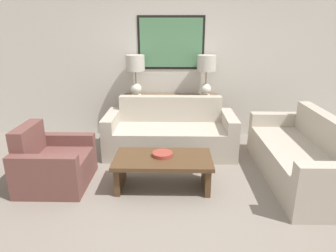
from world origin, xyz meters
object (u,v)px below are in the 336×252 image
(decorative_bowl, at_px, (163,154))
(table_lamp_left, at_px, (135,69))
(couch_by_side, at_px, (302,158))
(coffee_table, at_px, (163,165))
(armchair_near_back_wall, at_px, (53,164))
(table_lamp_right, at_px, (206,69))
(couch_by_back_wall, at_px, (170,135))
(console_table, at_px, (171,117))

(decorative_bowl, bearing_deg, table_lamp_left, 106.77)
(couch_by_side, bearing_deg, coffee_table, -171.51)
(armchair_near_back_wall, bearing_deg, decorative_bowl, -0.77)
(table_lamp_right, distance_m, coffee_table, 2.18)
(table_lamp_left, relative_size, couch_by_back_wall, 0.35)
(console_table, bearing_deg, decorative_bowl, -92.64)
(table_lamp_left, height_order, couch_by_back_wall, table_lamp_left)
(table_lamp_left, height_order, armchair_near_back_wall, table_lamp_left)
(table_lamp_left, xyz_separation_m, decorative_bowl, (0.54, -1.78, -0.83))
(table_lamp_left, xyz_separation_m, couch_by_back_wall, (0.62, -0.68, -0.97))
(console_table, xyz_separation_m, couch_by_side, (1.78, -1.55, -0.09))
(table_lamp_right, relative_size, couch_by_back_wall, 0.35)
(console_table, height_order, couch_by_side, couch_by_side)
(console_table, distance_m, table_lamp_right, 1.07)
(couch_by_side, bearing_deg, console_table, 138.93)
(armchair_near_back_wall, bearing_deg, table_lamp_right, 39.67)
(couch_by_back_wall, height_order, coffee_table, couch_by_back_wall)
(table_lamp_right, height_order, decorative_bowl, table_lamp_right)
(table_lamp_right, relative_size, decorative_bowl, 2.76)
(coffee_table, height_order, decorative_bowl, decorative_bowl)
(coffee_table, bearing_deg, decorative_bowl, 97.94)
(couch_by_side, bearing_deg, table_lamp_right, 126.82)
(couch_by_back_wall, distance_m, couch_by_side, 1.98)
(couch_by_back_wall, relative_size, armchair_near_back_wall, 2.30)
(console_table, bearing_deg, table_lamp_right, 0.00)
(coffee_table, bearing_deg, couch_by_back_wall, 86.23)
(couch_by_back_wall, height_order, decorative_bowl, couch_by_back_wall)
(coffee_table, bearing_deg, couch_by_side, 8.49)
(couch_by_back_wall, xyz_separation_m, coffee_table, (-0.08, -1.15, 0.01))
(couch_by_side, bearing_deg, decorative_bowl, -172.96)
(couch_by_back_wall, bearing_deg, coffee_table, -93.77)
(console_table, xyz_separation_m, table_lamp_right, (0.62, 0.00, 0.87))
(console_table, distance_m, couch_by_side, 2.36)
(table_lamp_right, bearing_deg, console_table, 180.00)
(table_lamp_right, xyz_separation_m, couch_by_back_wall, (-0.62, -0.68, -0.97))
(console_table, relative_size, couch_by_side, 0.82)
(armchair_near_back_wall, bearing_deg, couch_by_back_wall, 35.61)
(console_table, height_order, couch_by_back_wall, couch_by_back_wall)
(console_table, distance_m, decorative_bowl, 1.78)
(table_lamp_left, xyz_separation_m, coffee_table, (0.54, -1.83, -0.96))
(coffee_table, bearing_deg, table_lamp_left, 106.55)
(couch_by_back_wall, relative_size, coffee_table, 1.67)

